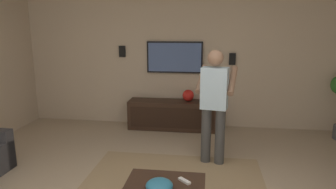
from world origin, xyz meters
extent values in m
cube|color=#C6B299|center=(3.13, 0.00, 1.37)|extent=(0.10, 6.64, 2.74)
cube|color=#332116|center=(2.80, 0.25, 0.28)|extent=(0.44, 1.70, 0.55)
cube|color=black|center=(2.57, 0.25, 0.28)|extent=(0.01, 1.56, 0.39)
cube|color=black|center=(3.04, 0.25, 1.36)|extent=(0.05, 1.08, 0.61)
cube|color=#465F97|center=(3.01, 0.25, 1.36)|extent=(0.01, 1.02, 0.55)
cylinder|color=#3F3F3F|center=(1.33, -0.60, 0.41)|extent=(0.14, 0.14, 0.82)
cylinder|color=#3F3F3F|center=(1.37, -0.40, 0.41)|extent=(0.14, 0.14, 0.82)
cube|color=silver|center=(1.35, -0.50, 1.11)|extent=(0.28, 0.39, 0.58)
sphere|color=#997056|center=(1.35, -0.50, 1.53)|extent=(0.22, 0.22, 0.22)
cylinder|color=#997056|center=(1.49, -0.75, 1.20)|extent=(0.49, 0.18, 0.37)
cylinder|color=#997056|center=(1.57, -0.32, 1.20)|extent=(0.49, 0.18, 0.37)
cube|color=white|center=(1.73, -0.57, 1.10)|extent=(0.05, 0.06, 0.16)
ellipsoid|color=teal|center=(-0.22, 0.02, 0.46)|extent=(0.26, 0.26, 0.12)
cube|color=white|center=(0.00, -0.20, 0.41)|extent=(0.13, 0.14, 0.02)
sphere|color=red|center=(2.83, -0.04, 0.66)|extent=(0.22, 0.22, 0.22)
cube|color=black|center=(3.05, -0.85, 1.34)|extent=(0.06, 0.12, 0.22)
cube|color=black|center=(3.05, 1.29, 1.46)|extent=(0.06, 0.12, 0.22)
camera|label=1|loc=(-2.83, -0.42, 1.95)|focal=32.61mm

